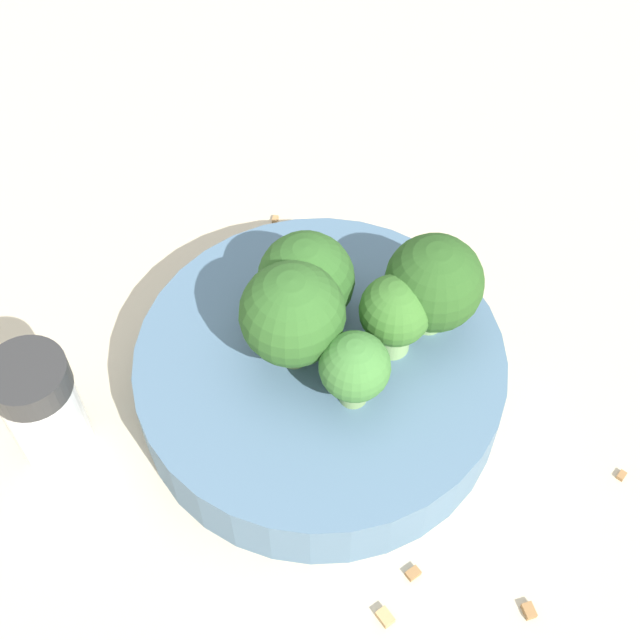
# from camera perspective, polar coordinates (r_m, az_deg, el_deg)

# --- Properties ---
(ground_plane) EXTENTS (3.00, 3.00, 0.00)m
(ground_plane) POSITION_cam_1_polar(r_m,az_deg,el_deg) (0.51, -0.00, -4.78)
(ground_plane) COLOR beige
(bowl) EXTENTS (0.20, 0.20, 0.04)m
(bowl) POSITION_cam_1_polar(r_m,az_deg,el_deg) (0.50, -0.00, -3.60)
(bowl) COLOR slate
(bowl) RESTS_ON ground_plane
(broccoli_floret_0) EXTENTS (0.04, 0.04, 0.05)m
(broccoli_floret_0) POSITION_cam_1_polar(r_m,az_deg,el_deg) (0.46, 4.83, 0.41)
(broccoli_floret_0) COLOR #84AD66
(broccoli_floret_0) RESTS_ON bowl
(broccoli_floret_1) EXTENTS (0.05, 0.05, 0.06)m
(broccoli_floret_1) POSITION_cam_1_polar(r_m,az_deg,el_deg) (0.47, 7.30, 2.29)
(broccoli_floret_1) COLOR #84AD66
(broccoli_floret_1) RESTS_ON bowl
(broccoli_floret_2) EXTENTS (0.05, 0.05, 0.07)m
(broccoli_floret_2) POSITION_cam_1_polar(r_m,az_deg,el_deg) (0.45, -1.78, 0.31)
(broccoli_floret_2) COLOR #7A9E5B
(broccoli_floret_2) RESTS_ON bowl
(broccoli_floret_3) EXTENTS (0.04, 0.04, 0.05)m
(broccoli_floret_3) POSITION_cam_1_polar(r_m,az_deg,el_deg) (0.44, 2.23, -3.11)
(broccoli_floret_3) COLOR #7A9E5B
(broccoli_floret_3) RESTS_ON bowl
(broccoli_floret_4) EXTENTS (0.05, 0.05, 0.05)m
(broccoli_floret_4) POSITION_cam_1_polar(r_m,az_deg,el_deg) (0.48, -0.89, 2.58)
(broccoli_floret_4) COLOR #7A9E5B
(broccoli_floret_4) RESTS_ON bowl
(pepper_shaker) EXTENTS (0.04, 0.04, 0.07)m
(pepper_shaker) POSITION_cam_1_polar(r_m,az_deg,el_deg) (0.49, -17.35, -5.34)
(pepper_shaker) COLOR silver
(pepper_shaker) RESTS_ON ground_plane
(almond_crumb_0) EXTENTS (0.01, 0.01, 0.01)m
(almond_crumb_0) POSITION_cam_1_polar(r_m,az_deg,el_deg) (0.47, 5.99, -15.75)
(almond_crumb_0) COLOR olive
(almond_crumb_0) RESTS_ON ground_plane
(almond_crumb_1) EXTENTS (0.01, 0.01, 0.01)m
(almond_crumb_1) POSITION_cam_1_polar(r_m,az_deg,el_deg) (0.47, 13.27, -17.59)
(almond_crumb_1) COLOR olive
(almond_crumb_1) RESTS_ON ground_plane
(almond_crumb_2) EXTENTS (0.01, 0.01, 0.01)m
(almond_crumb_2) POSITION_cam_1_polar(r_m,az_deg,el_deg) (0.59, -2.89, 6.54)
(almond_crumb_2) COLOR #AD7F4C
(almond_crumb_2) RESTS_ON ground_plane
(almond_crumb_3) EXTENTS (0.01, 0.00, 0.01)m
(almond_crumb_3) POSITION_cam_1_polar(r_m,az_deg,el_deg) (0.51, 18.78, -9.34)
(almond_crumb_3) COLOR olive
(almond_crumb_3) RESTS_ON ground_plane
(almond_crumb_4) EXTENTS (0.01, 0.01, 0.01)m
(almond_crumb_4) POSITION_cam_1_polar(r_m,az_deg,el_deg) (0.46, 4.20, -18.36)
(almond_crumb_4) COLOR tan
(almond_crumb_4) RESTS_ON ground_plane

